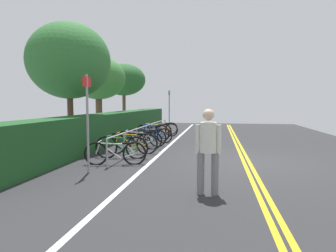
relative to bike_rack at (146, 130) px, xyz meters
name	(u,v)px	position (x,y,z in m)	size (l,w,h in m)	color
ground_plane	(246,162)	(-2.99, -3.79, -0.64)	(32.11, 10.55, 0.05)	#2B2B2D
centre_line_yellow_inner	(249,162)	(-2.99, -3.87, -0.61)	(28.90, 0.10, 0.00)	gold
centre_line_yellow_outer	(243,161)	(-2.99, -3.71, -0.61)	(28.90, 0.10, 0.00)	gold
bike_lane_stripe_white	(155,159)	(-2.99, -1.00, -0.61)	(28.90, 0.12, 0.00)	white
bike_rack	(146,130)	(0.00, 0.00, 0.00)	(8.97, 0.05, 0.81)	#9EA0A5
bicycle_0	(115,153)	(-4.04, -0.09, -0.29)	(0.51, 1.74, 0.70)	black
bicycle_1	(122,147)	(-3.09, 0.04, -0.26)	(0.46, 1.73, 0.75)	black
bicycle_2	(131,143)	(-2.27, -0.02, -0.25)	(0.46, 1.84, 0.77)	black
bicycle_3	(138,140)	(-1.25, 0.01, -0.26)	(0.46, 1.80, 0.74)	black
bicycle_4	(145,137)	(-0.44, -0.06, -0.26)	(0.46, 1.75, 0.75)	black
bicycle_5	(152,135)	(0.49, -0.14, -0.29)	(0.46, 1.76, 0.69)	black
bicycle_6	(152,133)	(1.25, 0.02, -0.24)	(0.63, 1.69, 0.79)	black
bicycle_7	(155,131)	(2.20, 0.09, -0.26)	(0.47, 1.70, 0.76)	black
bicycle_8	(161,130)	(3.12, -0.03, -0.28)	(0.46, 1.77, 0.71)	black
bicycle_9	(162,128)	(3.96, 0.08, -0.28)	(0.56, 1.69, 0.70)	black
pedestrian	(208,146)	(-6.32, -2.75, 0.32)	(0.32, 0.49, 1.64)	slate
sign_post_near	(87,115)	(-5.08, 0.24, 0.85)	(0.36, 0.06, 2.45)	gray
sign_post_far	(169,107)	(5.61, -0.05, 0.87)	(0.36, 0.06, 2.49)	gray
hedge_backdrop	(116,126)	(1.50, 1.86, 0.03)	(17.92, 1.07, 1.28)	#1C4C21
tree_mid	(69,61)	(-1.35, 2.67, 2.71)	(3.12, 3.12, 4.77)	#473323
tree_far_right	(98,79)	(3.41, 3.51, 2.44)	(2.95, 2.95, 4.23)	brown
tree_extra	(124,80)	(8.80, 3.83, 2.77)	(3.15, 3.15, 4.54)	brown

